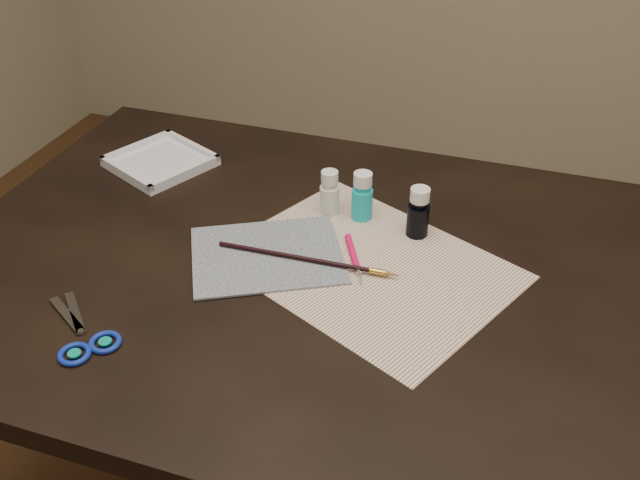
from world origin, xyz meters
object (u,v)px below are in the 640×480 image
(paint_bottle_white, at_px, (329,193))
(paint_bottle_navy, at_px, (418,212))
(palette_tray, at_px, (160,161))
(scissors, at_px, (73,327))
(paint_bottle_cyan, at_px, (362,196))
(paper, at_px, (368,266))
(canvas, at_px, (267,255))

(paint_bottle_white, xyz_separation_m, paint_bottle_navy, (0.17, -0.02, 0.00))
(paint_bottle_white, relative_size, palette_tray, 0.50)
(paint_bottle_white, relative_size, scissors, 0.47)
(paint_bottle_white, bearing_deg, paint_bottle_navy, -6.61)
(paint_bottle_cyan, bearing_deg, paint_bottle_white, -177.83)
(paint_bottle_cyan, height_order, scissors, paint_bottle_cyan)
(paint_bottle_white, xyz_separation_m, palette_tray, (-0.39, 0.06, -0.03))
(paper, distance_m, paint_bottle_white, 0.18)
(paint_bottle_white, relative_size, paint_bottle_navy, 0.92)
(canvas, xyz_separation_m, scissors, (-0.21, -0.26, 0.00))
(paint_bottle_cyan, distance_m, scissors, 0.54)
(paper, distance_m, palette_tray, 0.54)
(paint_bottle_navy, height_order, palette_tray, paint_bottle_navy)
(scissors, height_order, palette_tray, palette_tray)
(paper, relative_size, palette_tray, 2.54)
(paint_bottle_white, bearing_deg, scissors, -121.68)
(scissors, bearing_deg, canvas, -96.43)
(paint_bottle_white, xyz_separation_m, scissors, (-0.26, -0.43, -0.04))
(paper, bearing_deg, palette_tray, 158.14)
(paint_bottle_cyan, distance_m, paint_bottle_navy, 0.11)
(paper, bearing_deg, paint_bottle_cyan, 109.99)
(paint_bottle_white, height_order, palette_tray, paint_bottle_white)
(paper, relative_size, paint_bottle_cyan, 4.78)
(canvas, xyz_separation_m, palette_tray, (-0.33, 0.23, 0.01))
(paint_bottle_cyan, bearing_deg, canvas, -125.51)
(paint_bottle_cyan, bearing_deg, palette_tray, 172.31)
(paper, distance_m, canvas, 0.17)
(paint_bottle_navy, bearing_deg, canvas, -147.39)
(canvas, bearing_deg, scissors, -128.09)
(paint_bottle_cyan, xyz_separation_m, palette_tray, (-0.45, 0.06, -0.04))
(paper, xyz_separation_m, palette_tray, (-0.50, 0.20, 0.01))
(paint_bottle_white, distance_m, paint_bottle_cyan, 0.06)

